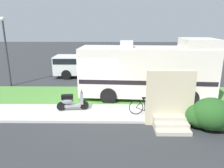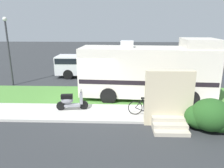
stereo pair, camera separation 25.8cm
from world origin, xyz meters
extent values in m
plane|color=#2D3033|center=(0.00, 0.00, 0.00)|extent=(80.00, 80.00, 0.00)
cube|color=beige|center=(0.00, -1.20, 0.06)|extent=(24.00, 2.00, 0.12)
cube|color=#4C8438|center=(0.00, 1.50, 0.04)|extent=(24.00, 3.40, 0.08)
cube|color=silver|center=(3.08, 1.21, 1.63)|extent=(7.54, 2.79, 2.66)
cube|color=silver|center=(5.88, 1.03, 3.21)|extent=(1.94, 2.32, 0.50)
cube|color=black|center=(3.08, 1.21, 1.23)|extent=(7.40, 2.80, 0.24)
cube|color=black|center=(6.76, 0.98, 2.09)|extent=(0.21, 1.98, 0.90)
cube|color=silver|center=(1.97, 1.28, 3.14)|extent=(0.74, 0.64, 0.36)
cylinder|color=black|center=(5.44, 2.18, 0.45)|extent=(0.92, 0.34, 0.90)
cylinder|color=black|center=(5.30, -0.05, 0.45)|extent=(0.92, 0.34, 0.90)
cylinder|color=black|center=(1.12, 2.45, 0.45)|extent=(0.92, 0.34, 0.90)
cylinder|color=black|center=(0.98, 0.23, 0.45)|extent=(0.92, 0.34, 0.90)
cylinder|color=black|center=(-0.19, -0.90, 0.34)|extent=(0.45, 0.16, 0.44)
cylinder|color=black|center=(-1.30, -1.05, 0.34)|extent=(0.45, 0.16, 0.44)
cube|color=gray|center=(-0.75, -0.97, 0.36)|extent=(0.81, 0.38, 0.10)
cube|color=black|center=(-0.99, -1.00, 0.82)|extent=(0.59, 0.33, 0.20)
ellipsoid|color=gray|center=(-0.99, -1.00, 0.62)|extent=(0.63, 0.38, 0.36)
cube|color=gray|center=(-0.30, -0.91, 0.72)|extent=(0.18, 0.34, 0.56)
cylinder|color=black|center=(-0.30, -0.91, 1.07)|extent=(0.10, 0.50, 0.04)
sphere|color=white|center=(-0.30, -0.91, 0.90)|extent=(0.12, 0.12, 0.12)
torus|color=black|center=(3.41, -1.46, 0.46)|extent=(0.68, 0.05, 0.68)
torus|color=black|center=(2.31, -1.45, 0.46)|extent=(0.68, 0.05, 0.68)
cylinder|color=black|center=(3.02, -1.46, 0.63)|extent=(0.62, 0.04, 0.68)
cylinder|color=black|center=(2.70, -1.46, 0.61)|extent=(0.10, 0.04, 0.61)
cylinder|color=black|center=(2.99, -1.46, 0.93)|extent=(0.66, 0.04, 0.09)
cylinder|color=black|center=(2.52, -1.45, 0.38)|extent=(0.43, 0.04, 0.19)
cylinder|color=black|center=(2.49, -1.45, 0.68)|extent=(0.38, 0.04, 0.47)
cylinder|color=black|center=(3.36, -1.46, 0.71)|extent=(0.12, 0.04, 0.51)
cube|color=black|center=(2.66, -1.46, 0.94)|extent=(0.20, 0.10, 0.06)
cylinder|color=black|center=(3.32, -1.46, 1.00)|extent=(0.03, 0.52, 0.03)
cube|color=silver|center=(-2.27, 6.39, 0.99)|extent=(2.51, 2.00, 1.43)
cube|color=black|center=(-2.27, 6.39, 1.41)|extent=(2.39, 2.02, 0.44)
cube|color=silver|center=(0.51, 6.41, 0.63)|extent=(3.07, 2.01, 0.70)
cylinder|color=black|center=(-2.46, 5.44, 0.38)|extent=(0.76, 0.24, 0.76)
cylinder|color=black|center=(-2.47, 7.35, 0.38)|extent=(0.76, 0.24, 0.76)
cylinder|color=black|center=(0.88, 5.45, 0.38)|extent=(0.76, 0.24, 0.76)
cylinder|color=black|center=(0.87, 7.36, 0.38)|extent=(0.76, 0.24, 0.76)
cube|color=#BCB29E|center=(3.65, -2.80, 0.08)|extent=(1.40, 0.96, 0.16)
cube|color=#BCB29E|center=(3.65, -2.64, 0.24)|extent=(1.40, 0.64, 0.16)
cube|color=#BCB29E|center=(3.65, -2.48, 0.40)|extent=(1.40, 0.32, 0.16)
cube|color=beige|center=(3.65, -2.17, 1.20)|extent=(2.00, 0.30, 2.40)
ellipsoid|color=#23511E|center=(5.25, -2.70, 0.71)|extent=(1.57, 1.41, 1.34)
ellipsoid|color=#23511E|center=(4.86, -2.54, 0.55)|extent=(1.18, 1.06, 1.00)
ellipsoid|color=#23511E|center=(5.61, -2.82, 0.51)|extent=(1.10, 0.99, 0.93)
cylinder|color=#19722D|center=(4.50, -1.13, 0.24)|extent=(0.07, 0.07, 0.24)
cylinder|color=#19722D|center=(4.50, -1.13, 0.38)|extent=(0.03, 0.03, 0.05)
cylinder|color=black|center=(4.50, -1.13, 0.41)|extent=(0.04, 0.04, 0.02)
cylinder|color=#333338|center=(-5.98, 3.60, 2.20)|extent=(0.12, 0.12, 4.39)
sphere|color=silver|center=(-5.98, 3.60, 4.51)|extent=(0.28, 0.28, 0.28)
camera|label=1|loc=(1.31, -10.79, 4.27)|focal=34.39mm
camera|label=2|loc=(1.56, -10.78, 4.27)|focal=34.39mm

